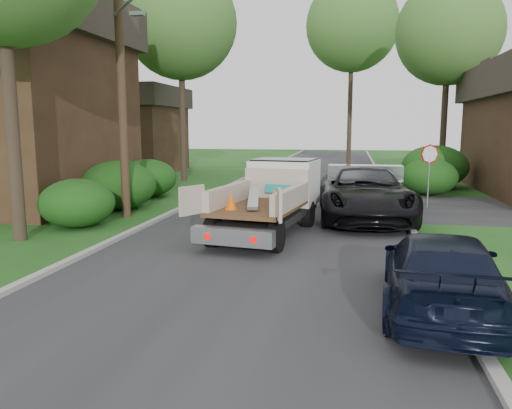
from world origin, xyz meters
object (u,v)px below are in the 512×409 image
Objects in this scene: house_left_far at (125,128)px; tree_left_back at (34,12)px; utility_pole at (121,66)px; black_pickup at (365,193)px; stop_sign at (429,163)px; flatbed_truck at (275,193)px; tree_left_far at (181,23)px; tree_center_far at (352,25)px; navy_suv at (441,272)px; tree_right_far at (449,32)px.

house_left_far is 10.79m from tree_left_back.
utility_pole is 9.32m from black_pickup.
stop_sign is at bearing -34.81° from house_left_far.
black_pickup is at bearing 48.95° from flatbed_truck.
tree_left_far is 0.84× the size of tree_center_far.
house_left_far is at bearing -152.70° from tree_center_far.
stop_sign reaches higher than navy_suv.
tree_left_back is (-6.50, -4.00, -0.00)m from tree_left_far.
flatbed_truck is (13.48, -18.25, -1.90)m from house_left_far.
house_left_far is 0.66× the size of tree_right_far.
tree_center_far reaches higher than tree_left_far.
utility_pole is 12.30m from tree_left_back.
utility_pole is at bearing 175.74° from flatbed_truck.
black_pickup is at bearing -108.98° from tree_right_far.
utility_pole is 1.56× the size of black_pickup.
house_left_far reaches higher than stop_sign.
black_pickup is (16.72, -6.90, -8.08)m from tree_left_back.
tree_left_far is 1.90× the size of black_pickup.
stop_sign reaches higher than flatbed_truck.
flatbed_truck is at bearing -60.55° from tree_left_far.
tree_left_back is (-8.52, 8.02, 3.80)m from utility_pole.
house_left_far is 30.09m from navy_suv.
navy_suv is (1.80, -32.50, -10.30)m from tree_center_far.
tree_left_far is at bearing -168.69° from tree_right_far.
tree_right_far is at bearing 11.31° from tree_left_far.
tree_right_far is at bearing -94.73° from navy_suv.
tree_left_far is 2.08× the size of flatbed_truck.
flatbed_truck is (13.98, -9.25, -7.82)m from tree_left_back.
tree_left_back is 23.43m from tree_center_far.
tree_left_far is at bearing 147.79° from stop_sign.
tree_left_back reaches higher than flatbed_truck.
house_left_far is 9.81m from tree_left_far.
tree_right_far is at bearing 73.58° from flatbed_truck.
tree_right_far is 2.47× the size of navy_suv.
tree_center_far is at bearing 98.66° from stop_sign.
stop_sign is 23.15m from tree_center_far.
stop_sign is at bearing 53.56° from flatbed_truck.
tree_right_far is at bearing 78.19° from stop_sign.
tree_left_far reaches higher than navy_suv.
tree_left_back is 2.05× the size of flatbed_truck.
utility_pole is 12.74m from navy_suv.
black_pickup is 8.67m from navy_suv.
utility_pole is at bearing -43.26° from tree_left_back.
tree_left_back is 0.82× the size of tree_center_far.
stop_sign is 7.43m from flatbed_truck.
tree_center_far is at bearing 94.02° from flatbed_truck.
tree_right_far is 1.96× the size of flatbed_truck.
tree_left_back is (-21.50, -7.00, 0.50)m from tree_right_far.
tree_left_back reaches higher than utility_pole.
tree_left_far is 24.02m from navy_suv.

